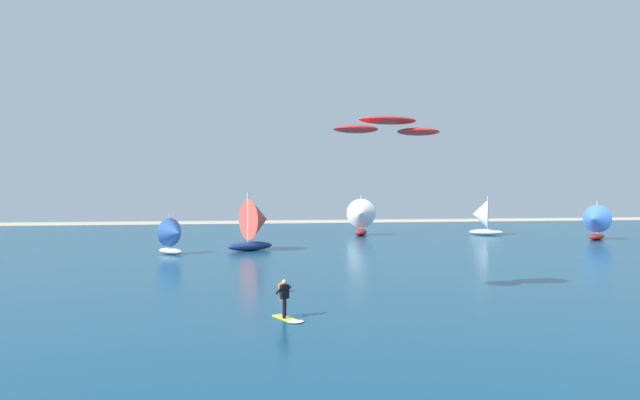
% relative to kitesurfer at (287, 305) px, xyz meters
% --- Properties ---
extents(ocean, '(160.00, 90.00, 0.10)m').
position_rel_kitesurfer_xyz_m(ocean, '(2.65, 33.08, -0.65)').
color(ocean, navy).
rests_on(ocean, ground).
extents(kitesurfer, '(1.30, 2.02, 1.67)m').
position_rel_kitesurfer_xyz_m(kitesurfer, '(0.00, 0.00, 0.00)').
color(kitesurfer, yellow).
rests_on(kitesurfer, ocean).
extents(kite, '(5.92, 2.70, 0.87)m').
position_rel_kitesurfer_xyz_m(kite, '(5.51, 3.46, 8.11)').
color(kite, red).
extents(sailboat_near_shore, '(4.05, 3.88, 4.52)m').
position_rel_kitesurfer_xyz_m(sailboat_near_shore, '(39.87, 34.80, 1.47)').
color(sailboat_near_shore, maroon).
rests_on(sailboat_near_shore, ocean).
extents(sailboat_mid_right, '(4.14, 4.67, 5.25)m').
position_rel_kitesurfer_xyz_m(sailboat_mid_right, '(15.03, 46.24, 1.80)').
color(sailboat_mid_right, maroon).
rests_on(sailboat_mid_right, ocean).
extents(sailboat_far_right, '(4.83, 4.33, 5.43)m').
position_rel_kitesurfer_xyz_m(sailboat_far_right, '(0.76, 29.92, 1.89)').
color(sailboat_far_right, navy).
rests_on(sailboat_far_right, ocean).
extents(sailboat_anchored_offshore, '(4.52, 4.03, 5.05)m').
position_rel_kitesurfer_xyz_m(sailboat_anchored_offshore, '(30.49, 44.33, 1.71)').
color(sailboat_anchored_offshore, silver).
rests_on(sailboat_anchored_offshore, ocean).
extents(sailboat_heeled_over, '(3.11, 3.20, 3.58)m').
position_rel_kitesurfer_xyz_m(sailboat_heeled_over, '(-6.64, 27.36, 1.04)').
color(sailboat_heeled_over, silver).
rests_on(sailboat_heeled_over, ocean).
extents(marker_buoy, '(0.54, 0.54, 0.54)m').
position_rel_kitesurfer_xyz_m(marker_buoy, '(0.60, 6.81, -0.33)').
color(marker_buoy, '#E55919').
rests_on(marker_buoy, ocean).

